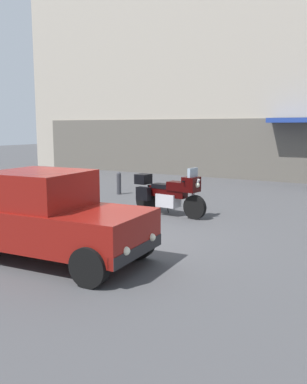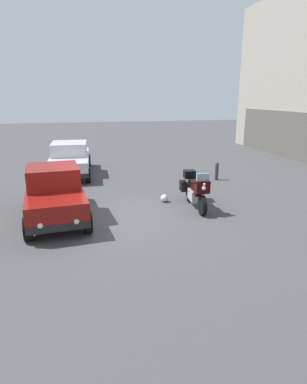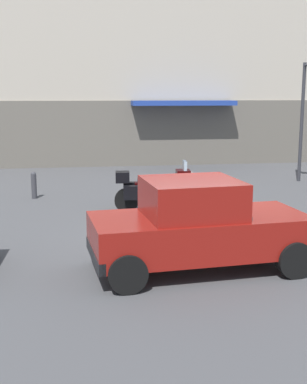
% 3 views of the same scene
% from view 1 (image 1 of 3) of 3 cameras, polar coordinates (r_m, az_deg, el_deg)
% --- Properties ---
extents(ground_plane, '(80.00, 80.00, 0.00)m').
position_cam_1_polar(ground_plane, '(9.34, -4.09, -6.34)').
color(ground_plane, '#424244').
extents(building_facade_rear, '(29.53, 3.40, 9.87)m').
position_cam_1_polar(building_facade_rear, '(20.90, 17.17, 15.16)').
color(building_facade_rear, '#A89E8E').
rests_on(building_facade_rear, ground).
extents(motorcycle, '(2.26, 0.82, 1.36)m').
position_cam_1_polar(motorcycle, '(11.68, 1.99, -0.14)').
color(motorcycle, black).
rests_on(motorcycle, ground).
extents(helmet, '(0.28, 0.28, 0.28)m').
position_cam_1_polar(helmet, '(11.40, -3.50, -2.83)').
color(helmet, silver).
rests_on(helmet, ground).
extents(car_hatchback_near, '(3.98, 2.09, 1.64)m').
position_cam_1_polar(car_hatchback_near, '(7.98, -14.31, -3.25)').
color(car_hatchback_near, maroon).
rests_on(car_hatchback_near, ground).
extents(bollard_curbside, '(0.16, 0.16, 0.81)m').
position_cam_1_polar(bollard_curbside, '(15.39, -4.68, 1.30)').
color(bollard_curbside, '#333338').
rests_on(bollard_curbside, ground).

